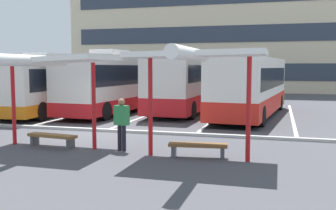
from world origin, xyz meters
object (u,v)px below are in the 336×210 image
at_px(waiting_passenger_0, 122,120).
at_px(coach_bus_2, 188,84).
at_px(waiting_shelter_1, 47,62).
at_px(coach_bus_0, 58,85).
at_px(bench_1, 52,137).
at_px(waiting_shelter_2, 196,57).
at_px(coach_bus_1, 122,83).
at_px(bench_2, 198,147).
at_px(coach_bus_3, 251,87).

bearing_deg(waiting_passenger_0, coach_bus_2, 92.33).
bearing_deg(coach_bus_2, waiting_shelter_1, -99.66).
relative_size(coach_bus_0, waiting_passenger_0, 6.57).
distance_m(coach_bus_2, bench_1, 12.42).
bearing_deg(coach_bus_2, coach_bus_0, -163.32).
height_order(coach_bus_0, waiting_shelter_2, coach_bus_0).
distance_m(coach_bus_1, bench_1, 11.45).
relative_size(coach_bus_2, waiting_passenger_0, 5.93).
bearing_deg(waiting_shelter_1, bench_2, -0.71).
bearing_deg(coach_bus_2, bench_2, -75.70).
height_order(coach_bus_2, waiting_shelter_2, coach_bus_2).
distance_m(waiting_shelter_2, waiting_passenger_0, 3.44).
distance_m(coach_bus_0, coach_bus_2, 8.11).
relative_size(coach_bus_3, waiting_passenger_0, 6.48).
xyz_separation_m(coach_bus_3, waiting_passenger_0, (-3.50, -10.84, -0.65)).
bearing_deg(coach_bus_1, waiting_shelter_2, -58.45).
height_order(bench_2, waiting_passenger_0, waiting_passenger_0).
relative_size(coach_bus_3, waiting_shelter_2, 2.63).
bearing_deg(coach_bus_3, waiting_passenger_0, -107.90).
height_order(coach_bus_0, bench_2, coach_bus_0).
bearing_deg(bench_2, coach_bus_1, 122.27).
xyz_separation_m(coach_bus_1, waiting_passenger_0, (4.55, -11.10, -0.76)).
height_order(coach_bus_0, coach_bus_3, coach_bus_3).
bearing_deg(waiting_shelter_2, waiting_passenger_0, 165.99).
height_order(bench_1, bench_2, same).
relative_size(coach_bus_1, waiting_shelter_2, 2.75).
distance_m(coach_bus_2, waiting_passenger_0, 12.10).
bearing_deg(waiting_shelter_2, bench_2, 90.00).
xyz_separation_m(waiting_shelter_1, waiting_passenger_0, (2.59, 0.28, -1.92)).
xyz_separation_m(coach_bus_3, bench_1, (-6.10, -10.92, -1.34)).
distance_m(waiting_shelter_1, bench_1, 2.62).
distance_m(coach_bus_0, coach_bus_3, 11.81).
distance_m(bench_2, waiting_passenger_0, 2.78).
bearing_deg(coach_bus_0, coach_bus_3, 5.33).
relative_size(waiting_shelter_1, waiting_shelter_2, 1.10).
bearing_deg(coach_bus_3, coach_bus_0, -174.67).
distance_m(waiting_shelter_1, waiting_shelter_2, 5.28).
distance_m(coach_bus_0, bench_1, 11.42).
xyz_separation_m(coach_bus_0, bench_1, (5.67, -9.83, -1.35)).
distance_m(coach_bus_1, coach_bus_2, 4.17).
distance_m(coach_bus_2, bench_2, 12.89).
bearing_deg(waiting_shelter_2, coach_bus_1, 121.55).
distance_m(waiting_shelter_1, bench_2, 5.88).
xyz_separation_m(coach_bus_0, waiting_passenger_0, (8.26, -9.74, -0.66)).
height_order(waiting_shelter_2, waiting_passenger_0, waiting_shelter_2).
distance_m(coach_bus_3, bench_2, 11.29).
height_order(coach_bus_3, bench_2, coach_bus_3).
distance_m(coach_bus_0, coach_bus_1, 3.95).
height_order(coach_bus_0, coach_bus_1, coach_bus_1).
bearing_deg(bench_1, coach_bus_1, 99.93).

